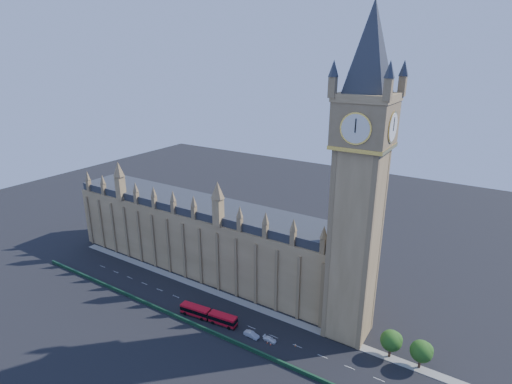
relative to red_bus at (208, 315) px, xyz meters
The scene contains 15 objects.
ground 4.93m from the red_bus, 63.92° to the left, with size 400.00×400.00×0.00m, color black.
palace_westminster 36.82m from the red_bus, 131.35° to the left, with size 120.00×20.00×28.00m.
elizabeth_tower 68.64m from the red_bus, 24.35° to the left, with size 20.59×20.59×105.00m.
bridge_parapet 5.42m from the red_bus, 67.58° to the right, with size 160.00×0.60×1.20m, color #1E4C2D.
kerb_north 13.87m from the red_bus, 81.58° to the left, with size 160.00×3.00×0.16m, color gray.
tree_east_near 56.20m from the red_bus, 14.67° to the left, with size 6.00×6.00×8.50m.
tree_east_far 63.95m from the red_bus, 12.85° to the left, with size 6.00×6.00×8.50m.
red_bus is the anchor object (origin of this frame).
car_grey 4.79m from the red_bus, 23.12° to the left, with size 1.75×4.34×1.48m, color #383A3F.
car_silver 16.42m from the red_bus, ahead, with size 1.75×5.00×1.65m, color #B9BBC2.
car_white 22.11m from the red_bus, ahead, with size 1.73×4.25×1.23m, color white.
cone_a 16.13m from the red_bus, ahead, with size 0.63×0.63×0.78m.
cone_b 21.96m from the red_bus, ahead, with size 0.52×0.52×0.64m.
cone_c 29.83m from the red_bus, ahead, with size 0.49×0.49×0.67m.
cone_d 23.15m from the red_bus, ahead, with size 0.44×0.44×0.69m.
Camera 1 is at (69.28, -88.07, 80.52)m, focal length 28.00 mm.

